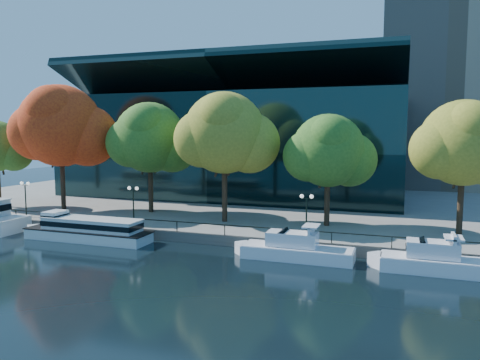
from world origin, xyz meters
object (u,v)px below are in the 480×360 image
at_px(cruiser_far, 432,260).
at_px(tree_5, 465,145).
at_px(tree_3, 226,135).
at_px(lamp_1, 133,197).
at_px(tree_2, 151,139).
at_px(tour_boat, 85,229).
at_px(lamp_2, 307,206).
at_px(tree_4, 329,152).
at_px(lamp_0, 25,191).
at_px(cruiser_near, 293,248).
at_px(tree_1, 62,127).

xyz_separation_m(cruiser_far, tree_5, (3.05, 10.31, 8.50)).
distance_m(tree_3, lamp_1, 11.64).
relative_size(tree_2, tree_3, 0.95).
relative_size(tour_boat, cruiser_far, 1.52).
bearing_deg(lamp_2, tree_5, 24.99).
distance_m(tour_boat, tree_2, 14.30).
height_order(cruiser_far, tree_4, tree_4).
distance_m(tree_2, lamp_2, 22.37).
bearing_deg(lamp_2, tree_2, 159.70).
relative_size(tree_3, lamp_0, 3.45).
height_order(cruiser_far, tree_3, tree_3).
height_order(tree_2, lamp_0, tree_2).
xyz_separation_m(cruiser_near, tree_2, (-19.88, 11.32, 8.86)).
bearing_deg(tree_3, tree_1, 179.18).
bearing_deg(tour_boat, cruiser_near, 0.08).
bearing_deg(lamp_2, tour_boat, -169.73).
height_order(tour_boat, tree_5, tree_5).
relative_size(tree_1, tree_4, 1.34).
bearing_deg(tree_3, cruiser_far, -23.59).
height_order(tree_5, lamp_2, tree_5).
distance_m(tree_2, lamp_1, 9.72).
distance_m(cruiser_near, lamp_1, 18.42).
bearing_deg(tree_4, tree_1, -177.94).
distance_m(tree_1, lamp_1, 15.75).
height_order(tree_5, lamp_1, tree_5).
relative_size(cruiser_far, tree_3, 0.68).
bearing_deg(tree_2, lamp_0, -147.98).
height_order(cruiser_near, lamp_0, lamp_0).
distance_m(tour_boat, cruiser_far, 31.82).
height_order(tree_1, tree_2, tree_1).
relative_size(tour_boat, lamp_2, 3.56).
xyz_separation_m(lamp_1, lamp_2, (18.14, 0.00, 0.00)).
height_order(tree_4, tree_5, tree_5).
height_order(tree_2, lamp_1, tree_2).
xyz_separation_m(cruiser_far, lamp_2, (-10.52, 3.99, 3.00)).
xyz_separation_m(tour_boat, cruiser_far, (31.82, -0.13, -0.18)).
bearing_deg(lamp_1, lamp_0, 180.00).
distance_m(lamp_0, lamp_2, 32.24).
bearing_deg(lamp_2, lamp_0, 180.00).
bearing_deg(cruiser_near, lamp_2, 84.36).
xyz_separation_m(tour_boat, cruiser_near, (20.92, 0.03, -0.22)).
height_order(tree_2, tree_4, tree_2).
bearing_deg(tree_3, tree_5, 3.65).
distance_m(cruiser_near, cruiser_far, 10.90).
height_order(cruiser_near, lamp_2, lamp_2).
bearing_deg(cruiser_far, tree_3, 156.41).
height_order(tour_boat, cruiser_near, cruiser_near).
height_order(tour_boat, tree_1, tree_1).
bearing_deg(cruiser_near, tour_boat, -179.92).
bearing_deg(tree_4, tree_3, -172.23).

